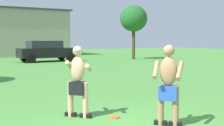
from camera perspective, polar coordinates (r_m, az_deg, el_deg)
The scene contains 6 objects.
player_near at distance 6.50m, azimuth 10.09°, elevation -3.66°, with size 0.75×0.79×1.64m.
player_in_black at distance 7.16m, azimuth -6.14°, elevation -2.78°, with size 0.69×0.82×1.62m.
frisbee at distance 7.22m, azimuth 0.34°, elevation -9.67°, with size 0.26×0.26×0.03m, color orange.
car_black_near_post at distance 24.62m, azimuth -11.68°, elevation 2.18°, with size 4.36×2.14×1.58m.
outbuilding_behind_lot at distance 33.97m, azimuth -18.17°, elevation 5.20°, with size 11.04×7.14×4.66m.
tree_behind_players at distance 26.80m, azimuth 3.91°, elevation 7.92°, with size 2.28×2.28×4.52m.
Camera 1 is at (-3.72, -4.85, 1.78)m, focal length 50.92 mm.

